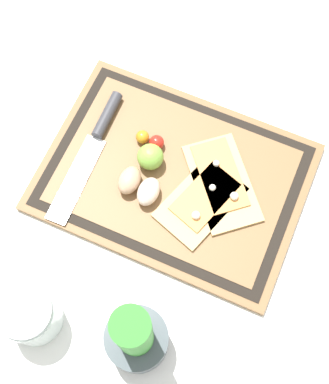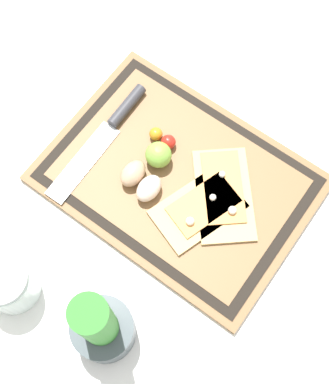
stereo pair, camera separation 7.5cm
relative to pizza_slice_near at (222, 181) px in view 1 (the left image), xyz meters
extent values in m
plane|color=white|center=(0.09, 0.02, -0.02)|extent=(6.00, 6.00, 0.00)
cube|color=brown|center=(0.09, 0.02, -0.02)|extent=(0.49, 0.35, 0.01)
cube|color=black|center=(0.09, 0.02, -0.01)|extent=(0.46, 0.33, 0.00)
cube|color=brown|center=(0.09, 0.02, -0.01)|extent=(0.42, 0.29, 0.00)
cube|color=tan|center=(0.00, 0.00, 0.00)|extent=(0.20, 0.21, 0.01)
cube|color=#E08E47|center=(0.01, -0.01, 0.00)|extent=(0.15, 0.16, 0.00)
sphere|color=silver|center=(-0.03, 0.02, 0.01)|extent=(0.02, 0.02, 0.02)
sphere|color=silver|center=(0.02, -0.03, 0.01)|extent=(0.01, 0.01, 0.01)
cube|color=tan|center=(0.02, 0.05, 0.00)|extent=(0.15, 0.19, 0.01)
cube|color=#E08E47|center=(0.02, 0.04, 0.00)|extent=(0.11, 0.14, 0.00)
sphere|color=silver|center=(0.02, 0.08, 0.01)|extent=(0.02, 0.02, 0.02)
sphere|color=silver|center=(0.01, 0.02, 0.01)|extent=(0.01, 0.01, 0.01)
cube|color=silver|center=(0.25, 0.10, 0.00)|extent=(0.04, 0.19, 0.00)
cylinder|color=#38383D|center=(0.26, -0.04, 0.01)|extent=(0.02, 0.10, 0.02)
ellipsoid|color=tan|center=(0.16, 0.07, 0.01)|extent=(0.04, 0.06, 0.04)
ellipsoid|color=beige|center=(0.12, 0.08, 0.01)|extent=(0.04, 0.06, 0.04)
sphere|color=#7FB742|center=(0.14, 0.02, 0.02)|extent=(0.05, 0.05, 0.05)
sphere|color=red|center=(0.14, -0.02, 0.01)|extent=(0.03, 0.03, 0.03)
sphere|color=orange|center=(0.17, -0.02, 0.01)|extent=(0.03, 0.03, 0.03)
cylinder|color=#3D474C|center=(0.02, 0.33, 0.02)|extent=(0.10, 0.10, 0.08)
cylinder|color=#2D7528|center=(0.02, 0.33, 0.12)|extent=(0.06, 0.06, 0.20)
cylinder|color=silver|center=(0.20, 0.36, 0.02)|extent=(0.09, 0.09, 0.09)
cylinder|color=#D16023|center=(0.20, 0.36, 0.00)|extent=(0.08, 0.08, 0.03)
cylinder|color=silver|center=(0.20, 0.36, 0.07)|extent=(0.09, 0.09, 0.01)
camera|label=1|loc=(-0.05, 0.38, 0.93)|focal=50.00mm
camera|label=2|loc=(-0.12, 0.35, 0.93)|focal=50.00mm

